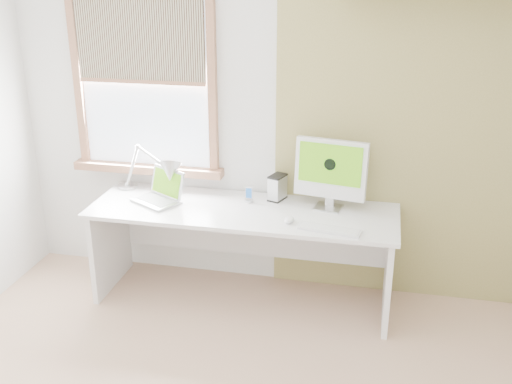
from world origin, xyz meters
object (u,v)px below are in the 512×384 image
(desk, at_px, (245,230))
(desk_lamp, at_px, (162,173))
(imac, at_px, (331,170))
(laptop, at_px, (161,193))
(external_drive, at_px, (277,187))

(desk, xyz_separation_m, desk_lamp, (-0.64, 0.04, 0.39))
(desk_lamp, bearing_deg, imac, 2.63)
(laptop, height_order, external_drive, laptop)
(desk_lamp, relative_size, laptop, 1.48)
(desk_lamp, xyz_separation_m, external_drive, (0.85, 0.13, -0.10))
(external_drive, relative_size, imac, 0.37)
(imac, bearing_deg, external_drive, 169.58)
(laptop, distance_m, imac, 1.25)
(laptop, relative_size, imac, 0.80)
(laptop, xyz_separation_m, imac, (1.23, 0.13, 0.22))
(external_drive, xyz_separation_m, imac, (0.39, -0.07, 0.19))
(desk_lamp, bearing_deg, laptop, -81.24)
(laptop, bearing_deg, desk_lamp, 98.76)
(desk, relative_size, desk_lamp, 3.59)
(laptop, relative_size, external_drive, 2.17)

